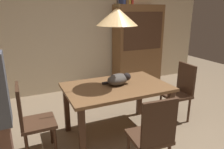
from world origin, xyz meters
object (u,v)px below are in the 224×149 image
(hutch_bookcase, at_px, (137,48))
(book_yellow_short, at_px, (128,0))
(dining_table, at_px, (117,93))
(chair_near_front, at_px, (153,134))
(chair_left_side, at_px, (31,118))
(cat_sleeping, at_px, (119,79))
(chair_right_side, at_px, (180,90))
(pendant_lamp, at_px, (117,16))

(hutch_bookcase, bearing_deg, book_yellow_short, 179.69)
(dining_table, xyz_separation_m, chair_near_front, (-0.01, -0.88, -0.14))
(hutch_bookcase, relative_size, book_yellow_short, 9.25)
(chair_left_side, bearing_deg, chair_near_front, -38.05)
(cat_sleeping, xyz_separation_m, book_yellow_short, (1.06, 1.72, 1.11))
(dining_table, distance_m, chair_right_side, 1.14)
(dining_table, relative_size, cat_sleeping, 3.44)
(chair_near_front, distance_m, hutch_bookcase, 3.00)
(chair_near_front, height_order, pendant_lamp, pendant_lamp)
(chair_left_side, bearing_deg, chair_right_side, -0.10)
(pendant_lamp, bearing_deg, chair_left_side, 179.99)
(dining_table, relative_size, chair_right_side, 1.51)
(book_yellow_short, bearing_deg, chair_right_side, -89.25)
(chair_near_front, distance_m, pendant_lamp, 1.45)
(hutch_bookcase, bearing_deg, cat_sleeping, -127.79)
(pendant_lamp, relative_size, book_yellow_short, 6.50)
(cat_sleeping, height_order, hutch_bookcase, hutch_bookcase)
(cat_sleeping, bearing_deg, chair_left_side, -178.21)
(dining_table, bearing_deg, chair_near_front, -90.40)
(dining_table, relative_size, book_yellow_short, 7.00)
(chair_right_side, xyz_separation_m, book_yellow_short, (-0.02, 1.76, 1.43))
(dining_table, xyz_separation_m, chair_left_side, (-1.13, 0.00, -0.14))
(chair_near_front, bearing_deg, chair_right_side, 37.62)
(dining_table, relative_size, chair_left_side, 1.51)
(chair_left_side, xyz_separation_m, chair_near_front, (1.12, -0.88, 0.00))
(hutch_bookcase, bearing_deg, chair_near_front, -117.80)
(dining_table, distance_m, book_yellow_short, 2.45)
(book_yellow_short, bearing_deg, chair_near_front, -112.86)
(chair_right_side, xyz_separation_m, chair_near_front, (-1.13, -0.87, 0.00))
(dining_table, xyz_separation_m, book_yellow_short, (1.11, 1.76, 1.29))
(pendant_lamp, xyz_separation_m, hutch_bookcase, (1.38, 1.76, -0.77))
(cat_sleeping, relative_size, hutch_bookcase, 0.22)
(chair_near_front, height_order, cat_sleeping, chair_near_front)
(pendant_lamp, bearing_deg, chair_right_side, -0.19)
(chair_right_side, bearing_deg, chair_left_side, 179.90)
(chair_left_side, distance_m, hutch_bookcase, 3.09)
(cat_sleeping, bearing_deg, hutch_bookcase, 52.21)
(pendant_lamp, distance_m, hutch_bookcase, 2.37)
(dining_table, height_order, pendant_lamp, pendant_lamp)
(cat_sleeping, bearing_deg, chair_right_side, -2.16)
(dining_table, bearing_deg, pendant_lamp, 88.21)
(dining_table, xyz_separation_m, hutch_bookcase, (1.38, 1.76, 0.24))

